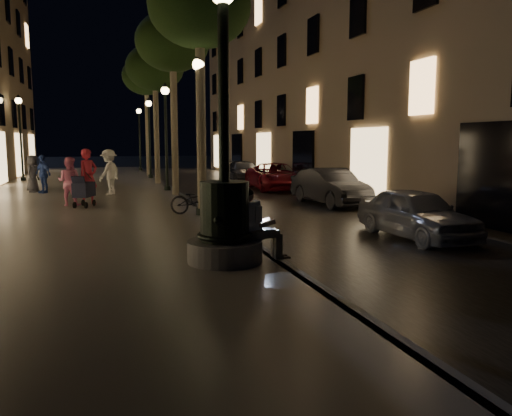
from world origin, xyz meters
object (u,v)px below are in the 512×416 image
object	(u,v)px
seated_man_laptop	(256,222)
car_front	(416,213)
lamp_left_c	(20,126)
car_rear	(243,172)
pedestrian_dark	(32,174)
pedestrian_blue	(43,174)
tree_second	(173,43)
lamp_curb_b	(166,123)
tree_third	(155,69)
bicycle	(197,200)
lamp_curb_d	(139,130)
pedestrian_pink	(69,181)
car_third	(275,177)
stroller	(84,190)
tree_far	(146,77)
pedestrian_red	(88,177)
lamp_curb_a	(199,114)
fountain_lamppost	(225,208)
lamp_curb_c	(149,127)
car_second	(331,187)
pedestrian_white	(109,172)
tree_near	(199,8)

from	to	relation	value
seated_man_laptop	car_front	xyz separation A→B (m)	(4.76, 1.79, -0.29)
lamp_left_c	car_rear	bearing A→B (deg)	-10.48
pedestrian_dark	pedestrian_blue	bearing A→B (deg)	-121.63
seated_man_laptop	pedestrian_blue	size ratio (longest dim) A/B	0.83
tree_second	lamp_curb_b	distance (m)	3.69
tree_third	bicycle	bearing A→B (deg)	-90.48
lamp_curb_d	pedestrian_pink	bearing A→B (deg)	-100.78
car_third	stroller	bearing A→B (deg)	-143.80
tree_far	car_front	size ratio (longest dim) A/B	2.02
car_front	car_third	world-z (taller)	car_third
car_third	pedestrian_red	size ratio (longest dim) A/B	2.45
lamp_curb_a	car_rear	distance (m)	14.91
fountain_lamppost	lamp_curb_d	xyz separation A→B (m)	(0.70, 30.00, 2.02)
pedestrian_pink	car_third	bearing A→B (deg)	-129.31
lamp_curb_b	lamp_curb_c	size ratio (longest dim) A/B	1.00
lamp_left_c	car_front	world-z (taller)	lamp_left_c
tree_second	tree_far	world-z (taller)	tree_far
tree_far	lamp_curb_b	xyz separation A→B (m)	(-0.08, -10.00, -3.20)
seated_man_laptop	lamp_curb_d	bearing A→B (deg)	89.83
car_second	pedestrian_red	world-z (taller)	pedestrian_red
lamp_curb_a	pedestrian_white	bearing A→B (deg)	110.42
tree_far	car_third	world-z (taller)	tree_far
lamp_left_c	car_second	world-z (taller)	lamp_left_c
lamp_curb_b	pedestrian_dark	xyz separation A→B (m)	(-5.74, 0.87, -2.23)
car_rear	pedestrian_dark	bearing A→B (deg)	-154.23
car_rear	lamp_left_c	bearing A→B (deg)	171.39
pedestrian_dark	pedestrian_red	bearing A→B (deg)	-137.60
lamp_curb_b	pedestrian_pink	bearing A→B (deg)	-130.65
tree_near	car_third	bearing A→B (deg)	57.90
tree_far	lamp_left_c	distance (m)	8.11
car_third	lamp_left_c	bearing A→B (deg)	153.05
pedestrian_white	lamp_curb_b	bearing A→B (deg)	150.12
car_second	tree_near	bearing A→B (deg)	-160.42
stroller	tree_second	bearing A→B (deg)	63.51
tree_near	lamp_curb_c	size ratio (longest dim) A/B	1.52
fountain_lamppost	tree_third	world-z (taller)	tree_third
tree_far	pedestrian_blue	world-z (taller)	tree_far
pedestrian_pink	pedestrian_white	distance (m)	3.65
lamp_curb_a	lamp_curb_b	distance (m)	8.00
car_front	pedestrian_white	size ratio (longest dim) A/B	1.97
tree_near	pedestrian_red	distance (m)	7.04
lamp_left_c	car_second	size ratio (longest dim) A/B	1.13
tree_third	lamp_curb_d	size ratio (longest dim) A/B	1.50
tree_second	seated_man_laptop	bearing A→B (deg)	-90.89
lamp_curb_a	lamp_curb_d	xyz separation A→B (m)	(0.00, 24.00, 0.00)
fountain_lamppost	lamp_curb_d	size ratio (longest dim) A/B	1.08
tree_third	tree_far	xyz separation A→B (m)	(0.08, 6.00, 0.29)
tree_far	car_third	xyz separation A→B (m)	(5.36, -9.40, -5.76)
tree_third	car_third	xyz separation A→B (m)	(5.44, -3.40, -5.47)
lamp_curb_a	car_rear	xyz separation A→B (m)	(5.22, 13.72, -2.63)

